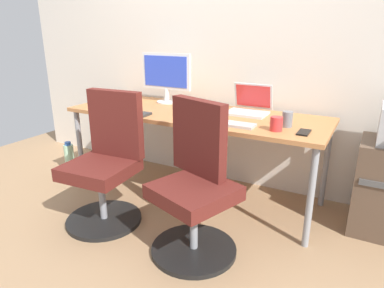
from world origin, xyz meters
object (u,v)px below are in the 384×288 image
Objects in this scene: office_chair_left at (106,165)px; open_laptop at (249,106)px; water_bottle_on_floor at (69,158)px; desktop_monitor at (166,74)px; office_chair_right at (196,186)px; coffee_mug at (276,124)px.

open_laptop is at bearing 48.11° from office_chair_left.
water_bottle_on_floor is 1.83m from open_laptop.
office_chair_left is at bearing -131.89° from open_laptop.
office_chair_left is at bearing -87.53° from desktop_monitor.
office_chair_left is 1.00× the size of office_chair_right.
water_bottle_on_floor is at bearing 163.72° from office_chair_right.
office_chair_left is 1.09m from water_bottle_on_floor.
desktop_monitor is at bearing 131.01° from office_chair_right.
coffee_mug is (0.32, -0.39, -0.01)m from open_laptop.
office_chair_right is at bearing -0.27° from office_chair_left.
open_laptop is 3.37× the size of coffee_mug.
desktop_monitor is (-0.04, 0.87, 0.54)m from office_chair_left.
office_chair_right reaches higher than coffee_mug.
water_bottle_on_floor is at bearing 152.79° from office_chair_left.
water_bottle_on_floor is 0.65× the size of desktop_monitor.
office_chair_left and office_chair_right have the same top height.
office_chair_left is 0.72m from office_chair_right.
coffee_mug is at bearing -0.99° from water_bottle_on_floor.
water_bottle_on_floor is at bearing 179.01° from coffee_mug.
desktop_monitor is (0.90, 0.39, 0.82)m from water_bottle_on_floor.
office_chair_left is at bearing 179.73° from office_chair_right.
open_laptop is (0.75, 0.84, 0.35)m from office_chair_left.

